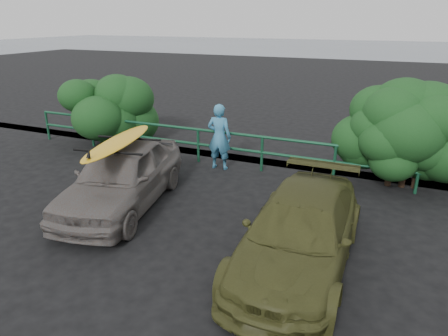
# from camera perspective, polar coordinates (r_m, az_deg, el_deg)

# --- Properties ---
(ground) EXTENTS (80.00, 80.00, 0.00)m
(ground) POSITION_cam_1_polar(r_m,az_deg,el_deg) (7.83, -13.81, -11.43)
(ground) COLOR black
(ocean) EXTENTS (200.00, 200.00, 0.00)m
(ocean) POSITION_cam_1_polar(r_m,az_deg,el_deg) (65.45, 20.37, 15.79)
(ocean) COLOR slate
(ocean) RESTS_ON ground
(guardrail) EXTENTS (14.00, 0.08, 1.04)m
(guardrail) POSITION_cam_1_polar(r_m,az_deg,el_deg) (11.58, 0.73, 2.71)
(guardrail) COLOR #154A2E
(guardrail) RESTS_ON ground
(shrub_left) EXTENTS (3.20, 2.40, 2.39)m
(shrub_left) POSITION_cam_1_polar(r_m,az_deg,el_deg) (14.21, -16.96, 7.99)
(shrub_left) COLOR #1A471B
(shrub_left) RESTS_ON ground
(shrub_right) EXTENTS (3.20, 2.40, 2.44)m
(shrub_right) POSITION_cam_1_polar(r_m,az_deg,el_deg) (11.08, 26.50, 3.47)
(shrub_right) COLOR #1A471B
(shrub_right) RESTS_ON ground
(sedan) EXTENTS (2.46, 4.48, 1.44)m
(sedan) POSITION_cam_1_polar(r_m,az_deg,el_deg) (9.34, -14.37, -1.15)
(sedan) COLOR #655E5A
(sedan) RESTS_ON ground
(olive_vehicle) EXTENTS (1.81, 4.39, 1.27)m
(olive_vehicle) POSITION_cam_1_polar(r_m,az_deg,el_deg) (7.06, 10.76, -8.97)
(olive_vehicle) COLOR #43451E
(olive_vehicle) RESTS_ON ground
(man) EXTENTS (0.72, 0.50, 1.88)m
(man) POSITION_cam_1_polar(r_m,az_deg,el_deg) (11.29, -0.68, 4.47)
(man) COLOR teal
(man) RESTS_ON ground
(roof_rack) EXTENTS (1.74, 1.36, 0.05)m
(roof_rack) POSITION_cam_1_polar(r_m,az_deg,el_deg) (9.09, -14.78, 3.23)
(roof_rack) COLOR black
(roof_rack) RESTS_ON sedan
(surfboard) EXTENTS (1.15, 3.02, 0.09)m
(surfboard) POSITION_cam_1_polar(r_m,az_deg,el_deg) (9.07, -14.82, 3.65)
(surfboard) COLOR gold
(surfboard) RESTS_ON roof_rack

